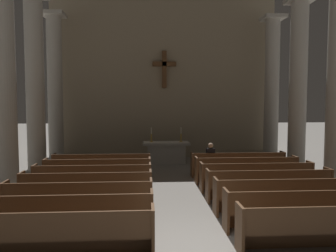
{
  "coord_description": "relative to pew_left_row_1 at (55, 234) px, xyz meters",
  "views": [
    {
      "loc": [
        -0.94,
        -6.15,
        2.89
      ],
      "look_at": [
        0.0,
        8.26,
        1.86
      ],
      "focal_mm": 36.04,
      "sensor_mm": 36.0,
      "label": 1
    }
  ],
  "objects": [
    {
      "name": "pew_right_row_3",
      "position": [
        5.23,
        2.21,
        0.0
      ],
      "size": [
        3.64,
        0.5,
        0.95
      ],
      "color": "brown",
      "rests_on": "ground"
    },
    {
      "name": "apse_with_cross",
      "position": [
        2.61,
        11.46,
        3.65
      ],
      "size": [
        11.47,
        0.47,
        8.26
      ],
      "color": "gray",
      "rests_on": "ground"
    },
    {
      "name": "candlestick_left",
      "position": [
        1.91,
        9.62,
        0.75
      ],
      "size": [
        0.16,
        0.16,
        0.69
      ],
      "color": "#B79338",
      "rests_on": "altar"
    },
    {
      "name": "pew_left_row_6",
      "position": [
        0.0,
        5.53,
        0.0
      ],
      "size": [
        3.64,
        0.5,
        0.95
      ],
      "color": "brown",
      "rests_on": "ground"
    },
    {
      "name": "pew_right_row_4",
      "position": [
        5.23,
        3.32,
        0.0
      ],
      "size": [
        3.64,
        0.5,
        0.95
      ],
      "color": "brown",
      "rests_on": "ground"
    },
    {
      "name": "pew_left_row_2",
      "position": [
        0.0,
        1.11,
        0.0
      ],
      "size": [
        3.64,
        0.5,
        0.95
      ],
      "color": "brown",
      "rests_on": "ground"
    },
    {
      "name": "column_left_third",
      "position": [
        -2.57,
        7.18,
        2.94
      ],
      "size": [
        1.04,
        1.04,
        7.01
      ],
      "color": "#ADA89E",
      "rests_on": "ground"
    },
    {
      "name": "pew_left_row_3",
      "position": [
        0.0,
        2.21,
        0.0
      ],
      "size": [
        3.64,
        0.5,
        0.95
      ],
      "color": "brown",
      "rests_on": "ground"
    },
    {
      "name": "pew_right_row_2",
      "position": [
        5.23,
        1.11,
        0.0
      ],
      "size": [
        3.64,
        0.5,
        0.95
      ],
      "color": "brown",
      "rests_on": "ground"
    },
    {
      "name": "column_right_third",
      "position": [
        7.79,
        7.18,
        2.94
      ],
      "size": [
        1.04,
        1.04,
        7.01
      ],
      "color": "#ADA89E",
      "rests_on": "ground"
    },
    {
      "name": "pew_left_row_1",
      "position": [
        0.0,
        0.0,
        0.0
      ],
      "size": [
        3.64,
        0.5,
        0.95
      ],
      "color": "brown",
      "rests_on": "ground"
    },
    {
      "name": "pew_right_row_6",
      "position": [
        5.23,
        5.53,
        0.0
      ],
      "size": [
        3.64,
        0.5,
        0.95
      ],
      "color": "brown",
      "rests_on": "ground"
    },
    {
      "name": "candlestick_right",
      "position": [
        3.31,
        9.62,
        0.75
      ],
      "size": [
        0.16,
        0.16,
        0.69
      ],
      "color": "#B79338",
      "rests_on": "altar"
    },
    {
      "name": "pew_right_row_7",
      "position": [
        5.23,
        6.64,
        0.0
      ],
      "size": [
        3.64,
        0.5,
        0.95
      ],
      "color": "brown",
      "rests_on": "ground"
    },
    {
      "name": "altar",
      "position": [
        2.61,
        9.62,
        0.06
      ],
      "size": [
        2.2,
        0.9,
        1.01
      ],
      "color": "#A8A399",
      "rests_on": "ground"
    },
    {
      "name": "pew_right_row_5",
      "position": [
        5.23,
        4.43,
        0.0
      ],
      "size": [
        3.64,
        0.5,
        0.95
      ],
      "color": "brown",
      "rests_on": "ground"
    },
    {
      "name": "pew_left_row_7",
      "position": [
        0.0,
        6.64,
        0.0
      ],
      "size": [
        3.64,
        0.5,
        0.95
      ],
      "color": "brown",
      "rests_on": "ground"
    },
    {
      "name": "column_left_fourth",
      "position": [
        -2.57,
        10.03,
        2.94
      ],
      "size": [
        1.04,
        1.04,
        7.01
      ],
      "color": "#ADA89E",
      "rests_on": "ground"
    },
    {
      "name": "column_right_fourth",
      "position": [
        7.79,
        10.03,
        2.94
      ],
      "size": [
        1.04,
        1.04,
        7.01
      ],
      "color": "#ADA89E",
      "rests_on": "ground"
    },
    {
      "name": "column_left_second",
      "position": [
        -2.57,
        4.32,
        2.94
      ],
      "size": [
        1.04,
        1.04,
        7.01
      ],
      "color": "#ADA89E",
      "rests_on": "ground"
    },
    {
      "name": "pew_right_row_1",
      "position": [
        5.23,
        0.0,
        0.0
      ],
      "size": [
        3.64,
        0.5,
        0.95
      ],
      "color": "brown",
      "rests_on": "ground"
    },
    {
      "name": "pew_left_row_4",
      "position": [
        0.0,
        3.32,
        0.0
      ],
      "size": [
        3.64,
        0.5,
        0.95
      ],
      "color": "brown",
      "rests_on": "ground"
    },
    {
      "name": "lone_worshipper",
      "position": [
        4.14,
        6.68,
        0.22
      ],
      "size": [
        0.32,
        0.43,
        1.32
      ],
      "color": "#26262B",
      "rests_on": "ground"
    },
    {
      "name": "pew_left_row_5",
      "position": [
        0.0,
        4.43,
        0.0
      ],
      "size": [
        3.64,
        0.5,
        0.95
      ],
      "color": "brown",
      "rests_on": "ground"
    }
  ]
}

